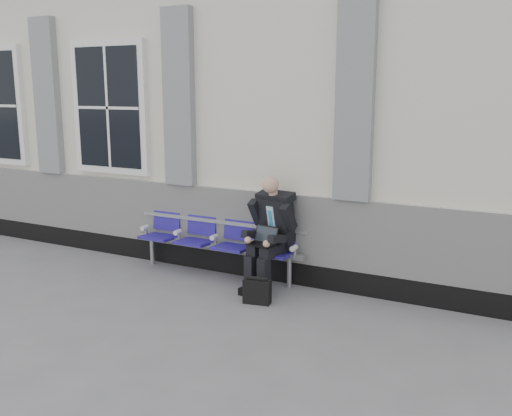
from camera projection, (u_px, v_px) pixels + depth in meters
The scene contains 5 objects.
ground at pixel (26, 278), 7.77m from camera, with size 70.00×70.00×0.00m, color slate.
station_building at pixel (170, 106), 10.34m from camera, with size 14.40×4.40×4.49m.
bench at pixel (217, 236), 7.80m from camera, with size 2.60×0.47×0.91m.
businessman at pixel (271, 229), 7.24m from camera, with size 0.63×0.84×1.46m.
briefcase at pixel (257, 291), 6.82m from camera, with size 0.35×0.19×0.34m.
Camera 1 is at (6.19, -5.14, 2.53)m, focal length 40.00 mm.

